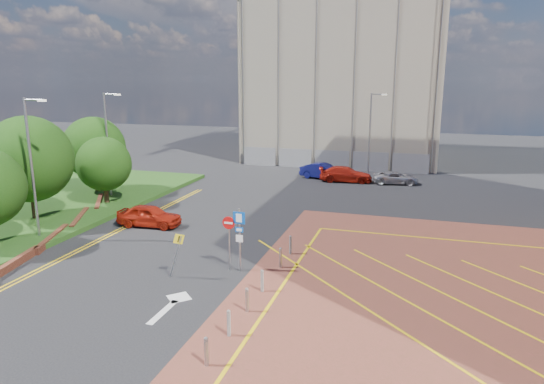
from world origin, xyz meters
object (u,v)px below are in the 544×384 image
at_px(lamp_left_far, 108,140).
at_px(car_red_left, 149,216).
at_px(tree_c, 104,164).
at_px(sign_cluster, 235,233).
at_px(warning_sign, 177,250).
at_px(lamp_left_near, 32,163).
at_px(tree_b, 29,159).
at_px(lamp_back, 371,131).
at_px(tree_d, 94,148).
at_px(car_blue_back, 323,171).
at_px(car_red_back, 346,174).
at_px(car_silver_back, 395,178).

distance_m(lamp_left_far, car_red_left, 9.60).
relative_size(tree_c, sign_cluster, 1.53).
relative_size(warning_sign, car_red_left, 0.54).
xyz_separation_m(lamp_left_near, warning_sign, (10.41, -2.73, -3.23)).
distance_m(tree_b, tree_c, 5.49).
bearing_deg(tree_c, lamp_left_near, -82.31).
xyz_separation_m(lamp_left_near, lamp_back, (16.50, 26.00, -0.30)).
distance_m(sign_cluster, warning_sign, 2.92).
bearing_deg(lamp_back, lamp_left_far, -139.14).
relative_size(lamp_left_near, lamp_left_far, 1.00).
height_order(tree_d, car_blue_back, tree_d).
relative_size(car_red_back, car_silver_back, 1.20).
height_order(lamp_left_far, car_silver_back, lamp_left_far).
bearing_deg(car_red_left, lamp_left_near, 129.45).
distance_m(lamp_left_near, lamp_back, 30.80).
height_order(lamp_left_far, car_blue_back, lamp_left_far).
relative_size(car_red_left, car_blue_back, 0.92).
xyz_separation_m(car_red_left, car_blue_back, (7.86, 18.32, 0.03)).
distance_m(tree_d, lamp_left_far, 2.44).
relative_size(lamp_left_far, car_blue_back, 1.79).
relative_size(lamp_left_far, sign_cluster, 2.50).
height_order(lamp_back, car_silver_back, lamp_back).
relative_size(car_blue_back, car_silver_back, 1.12).
bearing_deg(car_red_back, lamp_back, -29.29).
height_order(tree_d, lamp_left_near, lamp_left_near).
bearing_deg(car_silver_back, tree_d, 106.14).
height_order(tree_b, car_red_back, tree_b).
relative_size(tree_d, car_red_back, 1.26).
bearing_deg(car_red_back, car_red_left, 144.41).
height_order(tree_d, car_red_left, tree_d).
xyz_separation_m(tree_c, sign_cluster, (13.80, -9.02, -1.24)).
bearing_deg(lamp_left_far, lamp_left_near, -78.69).
bearing_deg(car_blue_back, lamp_back, -34.13).
distance_m(tree_d, car_red_left, 11.44).
relative_size(lamp_left_near, car_blue_back, 1.79).
distance_m(tree_b, car_red_back, 26.34).
height_order(lamp_left_near, car_red_back, lamp_left_near).
bearing_deg(car_silver_back, warning_sign, 150.76).
height_order(tree_c, tree_d, tree_d).
bearing_deg(tree_c, sign_cluster, -33.16).
bearing_deg(sign_cluster, car_red_left, 146.13).
bearing_deg(sign_cluster, car_blue_back, 90.41).
bearing_deg(sign_cluster, car_silver_back, 74.40).
bearing_deg(sign_cluster, car_red_back, 84.89).
bearing_deg(car_silver_back, sign_cluster, 154.56).
relative_size(tree_c, car_silver_back, 1.22).
bearing_deg(tree_c, tree_b, -111.80).
height_order(sign_cluster, car_red_back, sign_cluster).
relative_size(warning_sign, car_red_back, 0.47).
relative_size(tree_d, lamp_back, 0.76).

